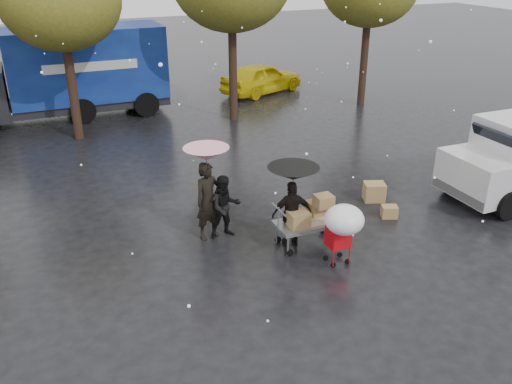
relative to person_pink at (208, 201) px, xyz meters
name	(u,v)px	position (x,y,z in m)	size (l,w,h in m)	color
ground	(287,248)	(1.48, -1.22, -0.94)	(90.00, 90.00, 0.00)	black
person_pink	(208,201)	(0.00, 0.00, 0.00)	(0.69, 0.45, 1.89)	black
person_middle	(225,207)	(0.37, -0.12, -0.17)	(0.76, 0.59, 1.55)	black
person_black	(292,214)	(1.64, -1.11, -0.15)	(0.93, 0.39, 1.59)	black
umbrella_pink	(206,154)	(0.00, 0.00, 1.17)	(1.05, 1.05, 2.27)	#4C4C4C
umbrella_black	(293,174)	(1.64, -1.11, 0.85)	(1.16, 1.16, 1.95)	#4C4C4C
vendor_cart	(311,216)	(2.06, -1.25, -0.22)	(1.52, 0.80, 1.27)	slate
shopping_cart	(343,223)	(2.20, -2.37, 0.12)	(0.84, 0.84, 1.46)	red
blue_truck	(66,74)	(-1.96, 11.72, 0.81)	(8.30, 2.60, 3.50)	#0B165A
box_ground_near	(374,192)	(4.80, 0.17, -0.69)	(0.56, 0.44, 0.50)	olive
box_ground_far	(389,212)	(4.58, -0.84, -0.79)	(0.39, 0.31, 0.31)	olive
yellow_taxi	(262,78)	(6.71, 12.24, -0.23)	(1.69, 4.19, 1.43)	#D7BF0B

